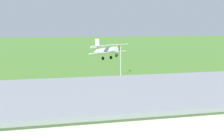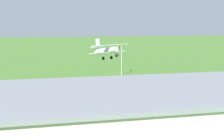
# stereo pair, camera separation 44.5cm
# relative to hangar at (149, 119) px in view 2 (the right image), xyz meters

# --- Properties ---
(ground_plane) EXTENTS (400.00, 400.00, 0.00)m
(ground_plane) POSITION_rel_hangar_xyz_m (2.82, -34.69, -3.05)
(ground_plane) COLOR #47752D
(hangar) EXTENTS (35.98, 16.00, 6.08)m
(hangar) POSITION_rel_hangar_xyz_m (0.00, 0.00, 0.00)
(hangar) COLOR beige
(hangar) RESTS_ON ground_plane
(biplane) EXTENTS (7.73, 6.98, 3.79)m
(biplane) POSITION_rel_hangar_xyz_m (-0.45, -27.79, 4.11)
(biplane) COLOR silver
(car_white) EXTENTS (2.41, 4.48, 1.66)m
(car_white) POSITION_rel_hangar_xyz_m (-16.16, -15.05, -2.19)
(car_white) COLOR white
(car_white) RESTS_ON ground_plane
(car_yellow) EXTENTS (2.12, 4.40, 1.56)m
(car_yellow) POSITION_rel_hangar_xyz_m (16.02, -14.66, -2.23)
(car_yellow) COLOR gold
(car_yellow) RESTS_ON ground_plane
(person_at_fence_line) EXTENTS (0.54, 0.54, 1.54)m
(person_at_fence_line) POSITION_rel_hangar_xyz_m (-8.68, -19.65, -2.29)
(person_at_fence_line) COLOR #3F3F47
(person_at_fence_line) RESTS_ON ground_plane
(person_by_parked_cars) EXTENTS (0.43, 0.43, 1.67)m
(person_by_parked_cars) POSITION_rel_hangar_xyz_m (9.51, -18.96, -2.22)
(person_by_parked_cars) COLOR beige
(person_by_parked_cars) RESTS_ON ground_plane
(person_near_hangar_door) EXTENTS (0.50, 0.50, 1.53)m
(person_near_hangar_door) POSITION_rel_hangar_xyz_m (11.56, -17.08, -2.29)
(person_near_hangar_door) COLOR #33723F
(person_near_hangar_door) RESTS_ON ground_plane
(person_walking_on_apron) EXTENTS (0.54, 0.54, 1.62)m
(person_walking_on_apron) POSITION_rel_hangar_xyz_m (10.87, -18.95, -2.25)
(person_walking_on_apron) COLOR navy
(person_walking_on_apron) RESTS_ON ground_plane
(windsock) EXTENTS (1.21, 1.41, 7.00)m
(windsock) POSITION_rel_hangar_xyz_m (-5.20, -39.89, 3.08)
(windsock) COLOR silver
(windsock) RESTS_ON ground_plane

